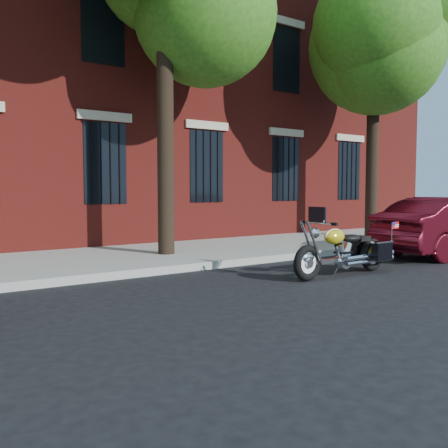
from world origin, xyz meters
TOP-DOWN VIEW (x-y plane):
  - ground at (0.00, 0.00)m, footprint 120.00×120.00m
  - curb at (0.00, 1.38)m, footprint 40.00×0.16m
  - sidewalk at (0.00, 3.26)m, footprint 40.00×3.60m
  - building at (0.00, 10.06)m, footprint 26.00×10.08m
  - tree_right at (7.42, 2.96)m, footprint 4.12×3.92m
  - motorcycle at (2.24, -0.68)m, footprint 2.51×0.73m

SIDE VIEW (x-z plane):
  - ground at x=0.00m, z-range 0.00..0.00m
  - curb at x=0.00m, z-range 0.00..0.15m
  - sidewalk at x=0.00m, z-range 0.00..0.15m
  - motorcycle at x=2.24m, z-range -0.20..1.06m
  - building at x=0.00m, z-range 0.00..12.00m
  - tree_right at x=7.42m, z-range 1.91..10.45m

